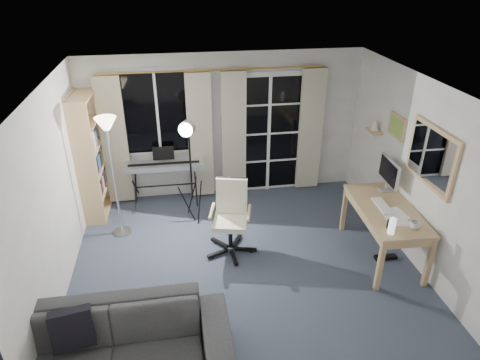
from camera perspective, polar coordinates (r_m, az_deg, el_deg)
name	(u,v)px	position (r m, az deg, el deg)	size (l,w,h in m)	color
floor	(243,261)	(5.93, 0.43, -10.73)	(4.50, 4.00, 0.02)	#3C4558
window	(157,113)	(6.92, -10.97, 8.82)	(1.20, 0.08, 1.40)	white
french_door	(268,134)	(7.24, 3.80, 6.11)	(1.32, 0.09, 2.11)	white
curtains	(216,135)	(6.99, -3.18, 5.95)	(3.60, 0.07, 2.13)	gold
bookshelf	(89,159)	(6.93, -19.49, 2.62)	(0.33, 0.91, 1.95)	tan
torchiere_lamp	(109,142)	(6.03, -17.10, 4.81)	(0.34, 0.34, 1.81)	#B2B2B7
keyboard_piano	(164,166)	(6.96, -10.07, 1.84)	(1.27, 0.62, 0.92)	black
studio_light	(188,141)	(6.15, -6.96, 5.22)	(0.38, 0.39, 1.68)	black
office_chair	(231,210)	(5.85, -1.20, -4.02)	(0.71, 0.71, 1.03)	black
desk	(386,214)	(5.97, 18.89, -4.32)	(0.77, 1.44, 0.75)	tan
monitor	(389,172)	(6.22, 19.24, 0.98)	(0.19, 0.54, 0.47)	silver
desk_clutter	(388,229)	(5.81, 19.14, -6.13)	(0.47, 0.85, 0.96)	white
mug	(415,224)	(5.57, 22.28, -5.49)	(0.12, 0.10, 0.12)	silver
wall_mirror	(432,157)	(5.60, 24.18, 2.86)	(0.04, 0.94, 0.74)	tan
framed_print	(397,127)	(6.30, 20.19, 6.71)	(0.03, 0.42, 0.32)	tan
wall_shelf	(374,127)	(6.75, 17.49, 6.72)	(0.16, 0.30, 0.18)	tan
sofa	(108,340)	(4.49, -17.21, -19.67)	(2.33, 0.69, 0.91)	#272729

